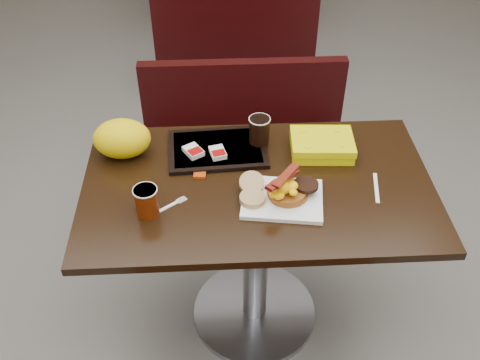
{
  "coord_description": "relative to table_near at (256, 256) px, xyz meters",
  "views": [
    {
      "loc": [
        -0.13,
        -1.39,
        1.98
      ],
      "look_at": [
        -0.06,
        -0.06,
        0.82
      ],
      "focal_mm": 40.67,
      "sensor_mm": 36.0,
      "label": 1
    }
  ],
  "objects": [
    {
      "name": "fork",
      "position": [
        -0.3,
        -0.11,
        0.38
      ],
      "size": [
        0.11,
        0.09,
        0.0
      ],
      "primitive_type": null,
      "rotation": [
        0.0,
        0.0,
        0.63
      ],
      "color": "white",
      "rests_on": "table_near"
    },
    {
      "name": "coffee_cup_near",
      "position": [
        -0.36,
        -0.13,
        0.43
      ],
      "size": [
        0.09,
        0.09,
        0.1
      ],
      "primitive_type": "cylinder",
      "rotation": [
        0.0,
        0.0,
        0.32
      ],
      "color": "#862A04",
      "rests_on": "table_near"
    },
    {
      "name": "bench_far_s",
      "position": [
        0.0,
        1.9,
        -0.02
      ],
      "size": [
        1.0,
        0.46,
        0.72
      ],
      "primitive_type": null,
      "color": "black",
      "rests_on": "floor"
    },
    {
      "name": "condiment_syrup",
      "position": [
        -0.2,
        0.05,
        0.38
      ],
      "size": [
        0.04,
        0.03,
        0.01
      ],
      "primitive_type": "cube",
      "rotation": [
        0.0,
        0.0,
        -0.08
      ],
      "color": "#B23507",
      "rests_on": "table_near"
    },
    {
      "name": "sausage_patty",
      "position": [
        0.15,
        -0.07,
        0.42
      ],
      "size": [
        0.09,
        0.09,
        0.01
      ],
      "primitive_type": "cylinder",
      "rotation": [
        0.0,
        0.0,
        0.06
      ],
      "color": "black",
      "rests_on": "pancake_stack"
    },
    {
      "name": "pancake_stack",
      "position": [
        0.09,
        -0.08,
        0.4
      ],
      "size": [
        0.17,
        0.17,
        0.03
      ],
      "primitive_type": "cylinder",
      "rotation": [
        0.0,
        0.0,
        0.29
      ],
      "color": "#944418",
      "rests_on": "platter"
    },
    {
      "name": "tray",
      "position": [
        -0.14,
        0.19,
        0.38
      ],
      "size": [
        0.37,
        0.27,
        0.02
      ],
      "primitive_type": "cube",
      "rotation": [
        0.0,
        0.0,
        0.06
      ],
      "color": "black",
      "rests_on": "table_near"
    },
    {
      "name": "muffin_bottom",
      "position": [
        -0.03,
        -0.1,
        0.4
      ],
      "size": [
        0.09,
        0.09,
        0.02
      ],
      "primitive_type": "cylinder",
      "rotation": [
        0.0,
        0.0,
        0.05
      ],
      "color": "tan",
      "rests_on": "platter"
    },
    {
      "name": "table_near",
      "position": [
        0.0,
        0.0,
        0.0
      ],
      "size": [
        1.2,
        0.7,
        0.75
      ],
      "primitive_type": null,
      "color": "black",
      "rests_on": "floor"
    },
    {
      "name": "bacon_strips",
      "position": [
        0.07,
        -0.09,
        0.47
      ],
      "size": [
        0.15,
        0.16,
        0.01
      ],
      "primitive_type": null,
      "rotation": [
        0.0,
        0.0,
        0.84
      ],
      "color": "#460509",
      "rests_on": "scrambled_eggs"
    },
    {
      "name": "floor",
      "position": [
        0.0,
        0.0,
        -0.38
      ],
      "size": [
        6.0,
        7.0,
        0.01
      ],
      "primitive_type": "cube",
      "color": "slate",
      "rests_on": "ground"
    },
    {
      "name": "scrambled_eggs",
      "position": [
        0.07,
        -0.1,
        0.44
      ],
      "size": [
        0.11,
        0.1,
        0.05
      ],
      "primitive_type": "ellipsoid",
      "rotation": [
        0.0,
        0.0,
        -0.34
      ],
      "color": "yellow",
      "rests_on": "pancake_stack"
    },
    {
      "name": "condiment_ketchup",
      "position": [
        0.01,
        0.02,
        0.38
      ],
      "size": [
        0.05,
        0.04,
        0.01
      ],
      "primitive_type": "cube",
      "rotation": [
        0.0,
        0.0,
        -0.36
      ],
      "color": "#8C0504",
      "rests_on": "table_near"
    },
    {
      "name": "hashbrown_sleeve_right",
      "position": [
        -0.13,
        0.14,
        0.4
      ],
      "size": [
        0.07,
        0.08,
        0.02
      ],
      "primitive_type": "cube",
      "rotation": [
        0.0,
        0.0,
        0.24
      ],
      "color": "silver",
      "rests_on": "tray"
    },
    {
      "name": "muffin_top",
      "position": [
        -0.02,
        -0.04,
        0.41
      ],
      "size": [
        0.09,
        0.09,
        0.05
      ],
      "primitive_type": "cylinder",
      "rotation": [
        0.38,
        0.0,
        0.04
      ],
      "color": "tan",
      "rests_on": "platter"
    },
    {
      "name": "paper_bag",
      "position": [
        -0.47,
        0.18,
        0.45
      ],
      "size": [
        0.24,
        0.2,
        0.14
      ],
      "primitive_type": "ellipsoid",
      "rotation": [
        0.0,
        0.0,
        0.26
      ],
      "color": "#F7EB08",
      "rests_on": "table_near"
    },
    {
      "name": "clamshell",
      "position": [
        0.25,
        0.16,
        0.41
      ],
      "size": [
        0.23,
        0.18,
        0.06
      ],
      "primitive_type": "cube",
      "rotation": [
        0.0,
        0.0,
        -0.06
      ],
      "color": "#DAD703",
      "rests_on": "table_near"
    },
    {
      "name": "coffee_cup_far",
      "position": [
        0.02,
        0.22,
        0.44
      ],
      "size": [
        0.08,
        0.08,
        0.1
      ],
      "primitive_type": "cylinder",
      "rotation": [
        0.0,
        0.0,
        -0.14
      ],
      "color": "black",
      "rests_on": "tray"
    },
    {
      "name": "knife",
      "position": [
        0.4,
        -0.05,
        0.38
      ],
      "size": [
        0.04,
        0.15,
        0.0
      ],
      "primitive_type": "cube",
      "rotation": [
        0.0,
        0.0,
        -1.74
      ],
      "color": "white",
      "rests_on": "table_near"
    },
    {
      "name": "platter",
      "position": [
        0.07,
        -0.09,
        0.38
      ],
      "size": [
        0.29,
        0.24,
        0.02
      ],
      "primitive_type": "cube",
      "rotation": [
        0.0,
        0.0,
        -0.15
      ],
      "color": "white",
      "rests_on": "table_near"
    },
    {
      "name": "hashbrown_sleeve_left",
      "position": [
        -0.22,
        0.16,
        0.4
      ],
      "size": [
        0.08,
        0.09,
        0.02
      ],
      "primitive_type": "cube",
      "rotation": [
        0.0,
        0.0,
        0.55
      ],
      "color": "silver",
      "rests_on": "tray"
    },
    {
      "name": "bench_near_n",
      "position": [
        0.0,
        0.7,
        -0.02
      ],
      "size": [
        1.0,
        0.46,
        0.72
      ],
      "primitive_type": null,
      "color": "black",
      "rests_on": "floor"
    }
  ]
}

